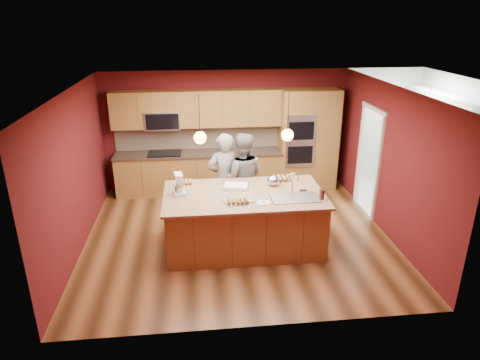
{
  "coord_description": "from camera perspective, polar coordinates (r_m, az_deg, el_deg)",
  "views": [
    {
      "loc": [
        -0.73,
        -6.99,
        3.86
      ],
      "look_at": [
        0.03,
        -0.1,
        1.14
      ],
      "focal_mm": 32.0,
      "sensor_mm": 36.0,
      "label": 1
    }
  ],
  "objects": [
    {
      "name": "cupcakes_rack",
      "position": [
        6.86,
        -0.31,
        -2.75
      ],
      "size": [
        0.35,
        0.21,
        0.06
      ],
      "primitive_type": null,
      "color": "gold",
      "rests_on": "island"
    },
    {
      "name": "island",
      "position": [
        7.45,
        0.65,
        -5.28
      ],
      "size": [
        2.72,
        1.52,
        1.38
      ],
      "color": "olive",
      "rests_on": "floor"
    },
    {
      "name": "doorway_trim",
      "position": [
        8.97,
        16.74,
        2.26
      ],
      "size": [
        0.08,
        1.11,
        2.2
      ],
      "primitive_type": null,
      "color": "silver",
      "rests_on": "wall_right"
    },
    {
      "name": "tumbler",
      "position": [
        7.13,
        10.85,
        -1.88
      ],
      "size": [
        0.08,
        0.08,
        0.17
      ],
      "primitive_type": "cylinder",
      "color": "#341B11",
      "rests_on": "island"
    },
    {
      "name": "wall_left",
      "position": [
        7.7,
        -21.15,
        0.91
      ],
      "size": [
        0.0,
        5.0,
        5.0
      ],
      "primitive_type": "plane",
      "rotation": [
        1.57,
        0.0,
        1.57
      ],
      "color": "#511114",
      "rests_on": "ground"
    },
    {
      "name": "washer",
      "position": [
        9.88,
        24.02,
        -0.13
      ],
      "size": [
        0.73,
        0.75,
        1.08
      ],
      "primitive_type": "cube",
      "rotation": [
        0.0,
        0.0,
        -0.1
      ],
      "color": "silver",
      "rests_on": "floor"
    },
    {
      "name": "phone",
      "position": [
        7.44,
        8.41,
        -1.37
      ],
      "size": [
        0.13,
        0.08,
        0.01
      ],
      "primitive_type": "cube",
      "rotation": [
        0.0,
        0.0,
        0.16
      ],
      "color": "black",
      "rests_on": "island"
    },
    {
      "name": "cupcakes_right",
      "position": [
        7.84,
        5.58,
        0.23
      ],
      "size": [
        0.34,
        0.25,
        0.08
      ],
      "primitive_type": null,
      "color": "gold",
      "rests_on": "island"
    },
    {
      "name": "wall_front",
      "position": [
        5.19,
        2.58,
        -7.46
      ],
      "size": [
        5.5,
        0.0,
        5.5
      ],
      "primitive_type": "plane",
      "rotation": [
        -1.57,
        0.0,
        0.0
      ],
      "color": "#511114",
      "rests_on": "ground"
    },
    {
      "name": "wall_right",
      "position": [
        8.2,
        19.17,
        2.4
      ],
      "size": [
        0.0,
        5.0,
        5.0
      ],
      "primitive_type": "plane",
      "rotation": [
        1.57,
        0.0,
        -1.57
      ],
      "color": "#511114",
      "rests_on": "ground"
    },
    {
      "name": "ceiling",
      "position": [
        7.12,
        -0.35,
        12.07
      ],
      "size": [
        5.5,
        5.5,
        0.0
      ],
      "primitive_type": "plane",
      "rotation": [
        3.14,
        0.0,
        0.0
      ],
      "color": "white",
      "rests_on": "ground"
    },
    {
      "name": "cooling_rack",
      "position": [
        6.96,
        -0.29,
        -2.73
      ],
      "size": [
        0.54,
        0.46,
        0.02
      ],
      "primitive_type": "cube",
      "rotation": [
        0.0,
        0.0,
        0.34
      ],
      "color": "#B2B6B9",
      "rests_on": "island"
    },
    {
      "name": "floor",
      "position": [
        8.02,
        -0.31,
        -7.34
      ],
      "size": [
        5.5,
        5.5,
        0.0
      ],
      "primitive_type": "plane",
      "color": "#3E2310",
      "rests_on": "ground"
    },
    {
      "name": "cabinet_run",
      "position": [
        9.67,
        -5.74,
        4.04
      ],
      "size": [
        3.74,
        0.64,
        2.3
      ],
      "color": "olive",
      "rests_on": "floor"
    },
    {
      "name": "laundry_room",
      "position": [
        9.82,
        25.26,
        8.2
      ],
      "size": [
        2.6,
        2.7,
        2.7
      ],
      "color": "silver",
      "rests_on": "ground"
    },
    {
      "name": "oven_column",
      "position": [
        9.92,
        9.03,
        5.31
      ],
      "size": [
        1.3,
        0.62,
        2.3
      ],
      "color": "olive",
      "rests_on": "floor"
    },
    {
      "name": "sheet_cake",
      "position": [
        7.49,
        -0.56,
        -0.81
      ],
      "size": [
        0.53,
        0.43,
        0.05
      ],
      "rotation": [
        0.0,
        0.0,
        -0.21
      ],
      "color": "silver",
      "rests_on": "island"
    },
    {
      "name": "cupcakes_left",
      "position": [
        7.71,
        -7.17,
        -0.25
      ],
      "size": [
        0.21,
        0.21,
        0.06
      ],
      "primitive_type": null,
      "color": "gold",
      "rests_on": "island"
    },
    {
      "name": "wall_back",
      "position": [
        9.84,
        -1.86,
        6.65
      ],
      "size": [
        5.5,
        0.0,
        5.5
      ],
      "primitive_type": "plane",
      "rotation": [
        1.57,
        0.0,
        0.0
      ],
      "color": "#511114",
      "rests_on": "ground"
    },
    {
      "name": "plate",
      "position": [
        6.9,
        3.12,
        -3.02
      ],
      "size": [
        0.2,
        0.2,
        0.01
      ],
      "primitive_type": "cylinder",
      "color": "white",
      "rests_on": "island"
    },
    {
      "name": "pendant_right",
      "position": [
        7.03,
        6.35,
        6.0
      ],
      "size": [
        0.2,
        0.2,
        0.8
      ],
      "color": "black",
      "rests_on": "ceiling"
    },
    {
      "name": "pendant_left",
      "position": [
        6.86,
        -5.34,
        5.67
      ],
      "size": [
        0.2,
        0.2,
        0.8
      ],
      "color": "black",
      "rests_on": "ceiling"
    },
    {
      "name": "stand_mixer",
      "position": [
        7.23,
        -8.15,
        -0.73
      ],
      "size": [
        0.23,
        0.29,
        0.36
      ],
      "rotation": [
        0.0,
        0.0,
        0.16
      ],
      "color": "silver",
      "rests_on": "island"
    },
    {
      "name": "person_left",
      "position": [
        8.19,
        -2.12,
        0.19
      ],
      "size": [
        0.73,
        0.56,
        1.79
      ],
      "primitive_type": "imported",
      "rotation": [
        0.0,
        0.0,
        3.36
      ],
      "color": "black",
      "rests_on": "floor"
    },
    {
      "name": "mixing_bowl",
      "position": [
        7.58,
        4.44,
        -0.07
      ],
      "size": [
        0.22,
        0.22,
        0.19
      ],
      "primitive_type": "ellipsoid",
      "color": "silver",
      "rests_on": "island"
    },
    {
      "name": "person_right",
      "position": [
        8.22,
        0.28,
        0.26
      ],
      "size": [
        0.93,
        0.76,
        1.78
      ],
      "primitive_type": "imported",
      "rotation": [
        0.0,
        0.0,
        3.03
      ],
      "color": "gray",
      "rests_on": "floor"
    },
    {
      "name": "dryer",
      "position": [
        10.45,
        22.26,
        1.04
      ],
      "size": [
        0.8,
        0.81,
        1.01
      ],
      "primitive_type": "cube",
      "rotation": [
        0.0,
        0.0,
        0.33
      ],
      "color": "silver",
      "rests_on": "floor"
    }
  ]
}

